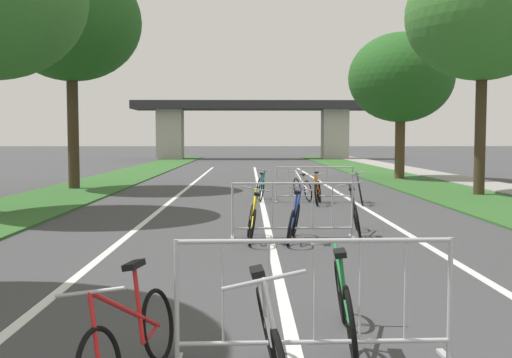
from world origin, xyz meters
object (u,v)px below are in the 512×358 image
crowd_barrier_nearest (315,302)px  bicycle_blue_9 (294,222)px  bicycle_silver_0 (273,344)px  crowd_barrier_second (293,210)px  bicycle_purple_5 (360,191)px  bicycle_red_6 (131,339)px  bicycle_orange_2 (318,192)px  bicycle_black_8 (355,215)px  tree_right_oak_near (401,78)px  crowd_barrier_third (314,185)px  bicycle_teal_7 (260,188)px  bicycle_yellow_1 (252,221)px  tree_left_oak_mid (71,22)px  bicycle_green_3 (344,302)px  bicycle_white_4 (302,188)px  tree_right_pine_near (483,15)px

crowd_barrier_nearest → bicycle_blue_9: 5.87m
bicycle_silver_0 → crowd_barrier_second: bearing=-99.7°
bicycle_purple_5 → bicycle_red_6: bicycle_purple_5 is taller
bicycle_orange_2 → bicycle_black_8: 5.34m
tree_right_oak_near → bicycle_red_6: size_ratio=4.09×
crowd_barrier_third → bicycle_purple_5: crowd_barrier_third is taller
crowd_barrier_second → bicycle_purple_5: bearing=68.0°
crowd_barrier_third → bicycle_red_6: size_ratio=1.43×
bicycle_purple_5 → crowd_barrier_third: bearing=-9.3°
tree_right_oak_near → bicycle_teal_7: size_ratio=4.08×
crowd_barrier_nearest → bicycle_blue_9: crowd_barrier_nearest is taller
bicycle_teal_7 → bicycle_black_8: bearing=100.1°
bicycle_silver_0 → bicycle_blue_9: size_ratio=1.04×
bicycle_yellow_1 → tree_left_oak_mid: bearing=118.6°
bicycle_black_8 → bicycle_red_6: bearing=-105.7°
crowd_barrier_third → bicycle_blue_9: size_ratio=1.39×
bicycle_green_3 → tree_right_oak_near: bearing=78.9°
tree_right_oak_near → bicycle_teal_7: tree_right_oak_near is taller
bicycle_silver_0 → bicycle_red_6: bearing=-12.8°
bicycle_green_3 → bicycle_purple_5: bicycle_purple_5 is taller
bicycle_red_6 → bicycle_teal_7: (1.25, 13.57, 0.02)m
bicycle_orange_2 → bicycle_white_4: 1.17m
crowd_barrier_nearest → tree_right_pine_near: bearing=64.2°
bicycle_silver_0 → bicycle_teal_7: (0.18, 13.73, 0.00)m
bicycle_teal_7 → bicycle_black_8: (1.74, -6.41, 0.00)m
crowd_barrier_third → bicycle_orange_2: 0.59m
bicycle_white_4 → bicycle_black_8: size_ratio=0.97×
bicycle_teal_7 → bicycle_black_8: size_ratio=0.98×
crowd_barrier_third → bicycle_red_6: crowd_barrier_third is taller
tree_right_oak_near → bicycle_orange_2: size_ratio=4.16×
bicycle_yellow_1 → bicycle_orange_2: bearing=71.4°
bicycle_yellow_1 → bicycle_white_4: 7.46m
tree_right_oak_near → bicycle_blue_9: size_ratio=3.99×
bicycle_silver_0 → bicycle_white_4: size_ratio=1.07×
tree_right_pine_near → crowd_barrier_second: bearing=-129.3°
tree_right_pine_near → bicycle_teal_7: size_ratio=4.86×
crowd_barrier_second → bicycle_white_4: size_ratio=1.44×
tree_right_pine_near → bicycle_green_3: tree_right_pine_near is taller
bicycle_green_3 → bicycle_orange_2: bearing=89.0°
bicycle_black_8 → tree_right_oak_near: bearing=79.7°
bicycle_silver_0 → bicycle_blue_9: (0.64, 6.45, -0.00)m
bicycle_red_6 → bicycle_black_8: bearing=-99.4°
crowd_barrier_second → bicycle_silver_0: 6.93m
bicycle_purple_5 → bicycle_orange_2: bearing=15.5°
bicycle_orange_2 → bicycle_green_3: bicycle_orange_2 is taller
crowd_barrier_second → bicycle_orange_2: crowd_barrier_second is taller
bicycle_yellow_1 → bicycle_teal_7: bearing=86.3°
bicycle_orange_2 → bicycle_green_3: bearing=95.8°
tree_right_pine_near → tree_left_oak_mid: bearing=169.4°
tree_right_pine_near → bicycle_blue_9: (-6.74, -8.66, -5.47)m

